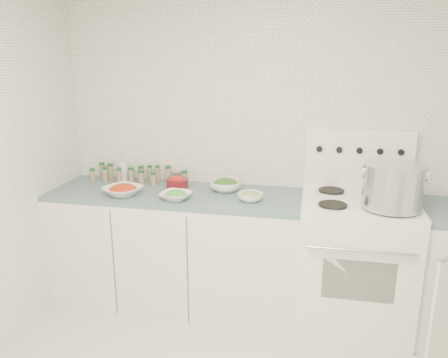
# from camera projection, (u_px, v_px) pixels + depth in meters

# --- Properties ---
(room_walls) EXTENTS (3.54, 3.04, 2.52)m
(room_walls) POSITION_uv_depth(u_px,v_px,m) (275.00, 135.00, 1.76)
(room_walls) COLOR white
(room_walls) RESTS_ON ground
(counter_left) EXTENTS (1.85, 0.62, 0.90)m
(counter_left) POSITION_uv_depth(u_px,v_px,m) (177.00, 248.00, 3.34)
(counter_left) COLOR white
(counter_left) RESTS_ON ground
(stove) EXTENTS (0.76, 0.70, 1.36)m
(stove) POSITION_uv_depth(u_px,v_px,m) (354.00, 258.00, 3.07)
(stove) COLOR white
(stove) RESTS_ON ground
(stock_pot) EXTENTS (0.38, 0.36, 0.28)m
(stock_pot) POSITION_uv_depth(u_px,v_px,m) (393.00, 184.00, 2.72)
(stock_pot) COLOR silver
(stock_pot) RESTS_ON stove
(bowl_tomato) EXTENTS (0.34, 0.34, 0.09)m
(bowl_tomato) POSITION_uv_depth(u_px,v_px,m) (123.00, 190.00, 3.14)
(bowl_tomato) COLOR white
(bowl_tomato) RESTS_ON counter_left
(bowl_snowpea) EXTENTS (0.24, 0.24, 0.07)m
(bowl_snowpea) POSITION_uv_depth(u_px,v_px,m) (176.00, 195.00, 3.05)
(bowl_snowpea) COLOR white
(bowl_snowpea) RESTS_ON counter_left
(bowl_broccoli) EXTENTS (0.25, 0.25, 0.10)m
(bowl_broccoli) POSITION_uv_depth(u_px,v_px,m) (225.00, 185.00, 3.25)
(bowl_broccoli) COLOR white
(bowl_broccoli) RESTS_ON counter_left
(bowl_zucchini) EXTENTS (0.22, 0.22, 0.07)m
(bowl_zucchini) POSITION_uv_depth(u_px,v_px,m) (250.00, 196.00, 3.02)
(bowl_zucchini) COLOR white
(bowl_zucchini) RESTS_ON counter_left
(bowl_pepper) EXTENTS (0.16, 0.16, 0.10)m
(bowl_pepper) POSITION_uv_depth(u_px,v_px,m) (177.00, 183.00, 3.29)
(bowl_pepper) COLOR maroon
(bowl_pepper) RESTS_ON counter_left
(salt_canister) EXTENTS (0.08, 0.08, 0.14)m
(salt_canister) POSITION_uv_depth(u_px,v_px,m) (124.00, 171.00, 3.53)
(salt_canister) COLOR white
(salt_canister) RESTS_ON counter_left
(tin_can) EXTENTS (0.08, 0.08, 0.09)m
(tin_can) POSITION_uv_depth(u_px,v_px,m) (177.00, 177.00, 3.46)
(tin_can) COLOR gray
(tin_can) RESTS_ON counter_left
(spice_cluster) EXTENTS (0.79, 0.16, 0.13)m
(spice_cluster) POSITION_uv_depth(u_px,v_px,m) (135.00, 174.00, 3.48)
(spice_cluster) COLOR gray
(spice_cluster) RESTS_ON counter_left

